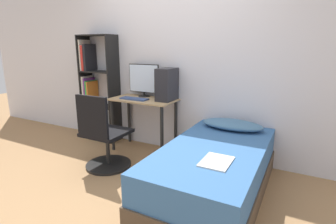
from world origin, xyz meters
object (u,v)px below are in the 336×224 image
bed (214,171)px  pc_tower (167,84)px  office_chair (104,141)px  monitor (144,80)px  bookshelf (95,92)px  keyboard (134,99)px

bed → pc_tower: pc_tower is taller
office_chair → monitor: bearing=88.0°
office_chair → monitor: size_ratio=1.90×
bookshelf → monitor: size_ratio=3.33×
bookshelf → pc_tower: 1.36m
office_chair → pc_tower: bearing=59.7°
keyboard → bed: bearing=-22.6°
keyboard → monitor: bearing=90.7°
monitor → keyboard: 0.35m
bed → pc_tower: size_ratio=4.23×
bookshelf → bed: 2.45m
bookshelf → bed: bearing=-18.7°
office_chair → pc_tower: (0.46, 0.78, 0.63)m
monitor → pc_tower: monitor is taller
bookshelf → office_chair: 1.28m
monitor → keyboard: monitor is taller
bed → monitor: monitor is taller
monitor → keyboard: size_ratio=1.24×
pc_tower → monitor: bearing=168.5°
bookshelf → pc_tower: bookshelf is taller
bed → keyboard: bearing=157.4°
bookshelf → office_chair: bearing=-42.8°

